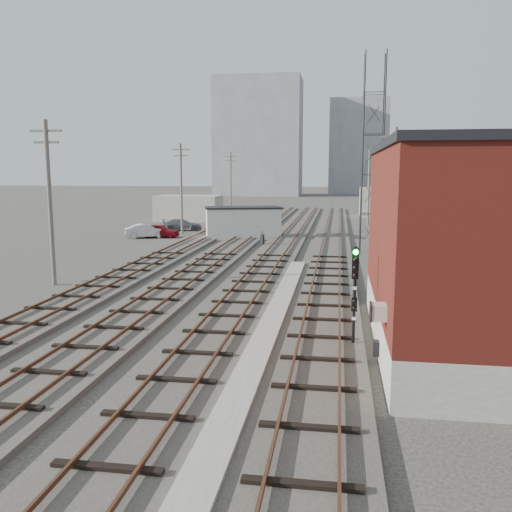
% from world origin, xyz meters
% --- Properties ---
extents(ground, '(320.00, 320.00, 0.00)m').
position_xyz_m(ground, '(0.00, 60.00, 0.00)').
color(ground, '#282621').
rests_on(ground, ground).
extents(track_right, '(3.20, 90.00, 0.39)m').
position_xyz_m(track_right, '(2.50, 39.00, 0.11)').
color(track_right, '#332D28').
rests_on(track_right, ground).
extents(track_mid_right, '(3.20, 90.00, 0.39)m').
position_xyz_m(track_mid_right, '(-1.50, 39.00, 0.11)').
color(track_mid_right, '#332D28').
rests_on(track_mid_right, ground).
extents(track_mid_left, '(3.20, 90.00, 0.39)m').
position_xyz_m(track_mid_left, '(-5.50, 39.00, 0.11)').
color(track_mid_left, '#332D28').
rests_on(track_mid_left, ground).
extents(track_left, '(3.20, 90.00, 0.39)m').
position_xyz_m(track_left, '(-9.50, 39.00, 0.11)').
color(track_left, '#332D28').
rests_on(track_left, ground).
extents(platform_curb, '(0.90, 28.00, 0.26)m').
position_xyz_m(platform_curb, '(0.50, 14.00, 0.13)').
color(platform_curb, gray).
rests_on(platform_curb, ground).
extents(brick_building, '(6.54, 12.20, 7.22)m').
position_xyz_m(brick_building, '(7.50, 12.00, 3.63)').
color(brick_building, gray).
rests_on(brick_building, ground).
extents(lattice_tower, '(1.60, 1.60, 15.00)m').
position_xyz_m(lattice_tower, '(5.50, 35.00, 7.50)').
color(lattice_tower, black).
rests_on(lattice_tower, ground).
extents(utility_pole_left_a, '(1.80, 0.24, 9.00)m').
position_xyz_m(utility_pole_left_a, '(-12.50, 20.00, 4.80)').
color(utility_pole_left_a, '#595147').
rests_on(utility_pole_left_a, ground).
extents(utility_pole_left_b, '(1.80, 0.24, 9.00)m').
position_xyz_m(utility_pole_left_b, '(-12.50, 45.00, 4.80)').
color(utility_pole_left_b, '#595147').
rests_on(utility_pole_left_b, ground).
extents(utility_pole_left_c, '(1.80, 0.24, 9.00)m').
position_xyz_m(utility_pole_left_c, '(-12.50, 70.00, 4.80)').
color(utility_pole_left_c, '#595147').
rests_on(utility_pole_left_c, ground).
extents(utility_pole_right_a, '(1.80, 0.24, 9.00)m').
position_xyz_m(utility_pole_right_a, '(6.50, 28.00, 4.80)').
color(utility_pole_right_a, '#595147').
rests_on(utility_pole_right_a, ground).
extents(utility_pole_right_b, '(1.80, 0.24, 9.00)m').
position_xyz_m(utility_pole_right_b, '(6.50, 58.00, 4.80)').
color(utility_pole_right_b, '#595147').
rests_on(utility_pole_right_b, ground).
extents(apartment_left, '(22.00, 14.00, 30.00)m').
position_xyz_m(apartment_left, '(-18.00, 135.00, 15.00)').
color(apartment_left, gray).
rests_on(apartment_left, ground).
extents(apartment_right, '(16.00, 12.00, 26.00)m').
position_xyz_m(apartment_right, '(8.00, 150.00, 13.00)').
color(apartment_right, gray).
rests_on(apartment_right, ground).
extents(shed_left, '(8.00, 5.00, 3.20)m').
position_xyz_m(shed_left, '(-16.00, 60.00, 1.60)').
color(shed_left, gray).
rests_on(shed_left, ground).
extents(shed_right, '(6.00, 6.00, 4.00)m').
position_xyz_m(shed_right, '(9.00, 70.00, 2.00)').
color(shed_right, gray).
rests_on(shed_right, ground).
extents(signal_mast, '(0.40, 0.40, 3.67)m').
position_xyz_m(signal_mast, '(3.70, 11.42, 2.10)').
color(signal_mast, gray).
rests_on(signal_mast, ground).
extents(switch_stand, '(0.36, 0.36, 1.19)m').
position_xyz_m(switch_stand, '(-3.25, 37.34, 0.56)').
color(switch_stand, black).
rests_on(switch_stand, ground).
extents(site_trailer, '(7.65, 4.90, 2.98)m').
position_xyz_m(site_trailer, '(-5.81, 42.49, 1.50)').
color(site_trailer, silver).
rests_on(site_trailer, ground).
extents(car_red, '(3.79, 1.56, 1.28)m').
position_xyz_m(car_red, '(-13.85, 42.05, 0.64)').
color(car_red, maroon).
rests_on(car_red, ground).
extents(car_silver, '(4.21, 2.90, 1.31)m').
position_xyz_m(car_silver, '(-14.99, 41.52, 0.66)').
color(car_silver, '#B5B7BD').
rests_on(car_silver, ground).
extents(car_grey, '(4.52, 2.65, 1.23)m').
position_xyz_m(car_grey, '(-13.48, 48.23, 0.61)').
color(car_grey, slate).
rests_on(car_grey, ground).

